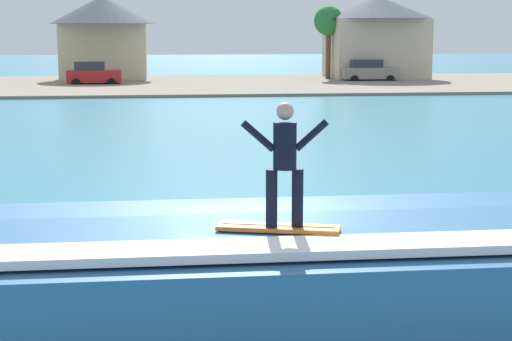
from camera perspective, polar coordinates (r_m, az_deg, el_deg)
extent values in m
plane|color=teal|center=(13.55, -0.33, -8.58)|extent=(260.00, 260.00, 0.00)
cube|color=teal|center=(12.46, 1.38, -7.03)|extent=(10.51, 4.65, 1.33)
cube|color=teal|center=(11.71, 1.79, -4.37)|extent=(8.93, 2.09, 0.15)
cube|color=white|center=(10.81, 2.53, -5.38)|extent=(9.46, 0.84, 0.12)
cube|color=orange|center=(11.51, 1.55, -3.98)|extent=(1.75, 0.87, 0.06)
cube|color=black|center=(11.51, 1.55, -3.85)|extent=(1.52, 0.48, 0.01)
cylinder|color=black|center=(11.33, 1.08, -1.94)|extent=(0.16, 0.16, 0.81)
cylinder|color=black|center=(11.38, 2.88, -1.90)|extent=(0.16, 0.16, 0.81)
cylinder|color=black|center=(11.23, 2.00, 1.72)|extent=(0.32, 0.32, 0.64)
sphere|color=#D59889|center=(11.18, 2.02, 4.11)|extent=(0.24, 0.24, 0.24)
cylinder|color=black|center=(11.16, 0.15, 2.39)|extent=(0.48, 0.10, 0.44)
cylinder|color=black|center=(11.28, 3.84, 2.44)|extent=(0.48, 0.10, 0.44)
cube|color=gray|center=(63.71, -5.49, 5.93)|extent=(120.00, 22.48, 0.19)
cube|color=red|center=(64.17, -11.09, 6.42)|extent=(4.03, 1.74, 0.90)
cube|color=#262D38|center=(64.15, -11.39, 7.10)|extent=(2.21, 1.57, 0.64)
cylinder|color=black|center=(65.03, -9.87, 6.10)|extent=(0.64, 0.22, 0.64)
cylinder|color=black|center=(63.19, -9.95, 6.00)|extent=(0.64, 0.22, 0.64)
cylinder|color=black|center=(65.22, -12.18, 6.04)|extent=(0.64, 0.22, 0.64)
cylinder|color=black|center=(63.39, -12.33, 5.93)|extent=(0.64, 0.22, 0.64)
cube|color=gray|center=(67.86, 7.84, 6.68)|extent=(4.52, 1.87, 0.90)
cube|color=#262D38|center=(67.74, 7.58, 7.33)|extent=(2.49, 1.68, 0.64)
cylinder|color=black|center=(69.21, 8.81, 6.34)|extent=(0.64, 0.22, 0.64)
cylinder|color=black|center=(67.32, 9.26, 6.24)|extent=(0.64, 0.22, 0.64)
cylinder|color=black|center=(68.48, 6.43, 6.36)|extent=(0.64, 0.22, 0.64)
cylinder|color=black|center=(66.57, 6.82, 6.26)|extent=(0.64, 0.22, 0.64)
cube|color=beige|center=(71.69, 8.23, 8.27)|extent=(7.79, 6.90, 5.15)
cone|color=#383D4C|center=(71.69, 8.30, 11.10)|extent=(9.67, 9.67, 1.93)
cube|color=beige|center=(70.36, -10.45, 8.01)|extent=(6.98, 4.72, 4.72)
cone|color=#383D4C|center=(70.35, -10.54, 10.86)|extent=(8.66, 8.66, 2.29)
cylinder|color=brown|center=(69.69, 5.00, 7.91)|extent=(0.41, 0.41, 4.22)
sphere|color=#277634|center=(69.66, 5.04, 10.26)|extent=(2.46, 2.46, 2.46)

